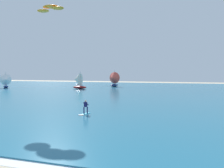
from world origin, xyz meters
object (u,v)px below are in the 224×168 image
(kite, at_px, (50,8))
(sailboat_trailing, at_px, (6,81))
(kitesurfer, at_px, (85,109))
(sailboat_outermost, at_px, (78,81))
(sailboat_far_left, at_px, (113,79))
(sailboat_mid_left, at_px, (80,81))

(kite, relative_size, sailboat_trailing, 1.01)
(kitesurfer, xyz_separation_m, sailboat_outermost, (-17.68, 35.72, 1.82))
(sailboat_far_left, distance_m, sailboat_outermost, 14.25)
(kitesurfer, height_order, sailboat_mid_left, sailboat_mid_left)
(kitesurfer, distance_m, sailboat_far_left, 48.45)
(kitesurfer, relative_size, sailboat_outermost, 0.38)
(sailboat_trailing, relative_size, sailboat_outermost, 0.94)
(sailboat_trailing, relative_size, sailboat_mid_left, 1.27)
(sailboat_trailing, bearing_deg, sailboat_far_left, 26.47)
(kite, distance_m, sailboat_trailing, 44.88)
(sailboat_mid_left, xyz_separation_m, sailboat_outermost, (6.04, -14.82, 0.63))
(sailboat_outermost, bearing_deg, kite, -71.68)
(sailboat_outermost, bearing_deg, sailboat_mid_left, 112.15)
(kite, relative_size, sailboat_far_left, 0.88)
(sailboat_trailing, distance_m, sailboat_mid_left, 25.46)
(sailboat_far_left, distance_m, sailboat_trailing, 35.06)
(sailboat_far_left, bearing_deg, sailboat_trailing, -153.53)
(kitesurfer, height_order, sailboat_trailing, sailboat_trailing)
(kite, bearing_deg, sailboat_trailing, 141.01)
(kite, bearing_deg, sailboat_mid_left, 109.58)
(sailboat_far_left, xyz_separation_m, sailboat_mid_left, (-14.13, 3.10, -0.82))
(kite, bearing_deg, sailboat_far_left, 92.93)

